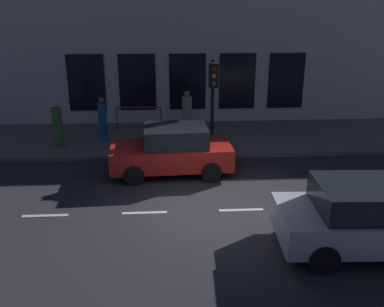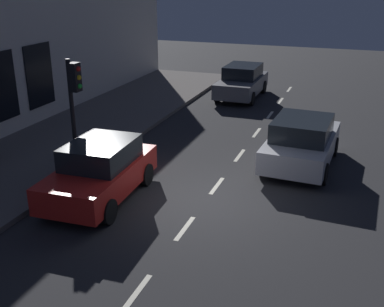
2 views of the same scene
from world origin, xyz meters
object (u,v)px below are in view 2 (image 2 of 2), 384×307
Objects in this scene: parked_car_2 at (302,142)px; parked_car_3 at (100,171)px; parked_car_0 at (242,81)px; traffic_light at (74,92)px.

parked_car_2 is 6.38m from parked_car_3.
parked_car_2 is at bearing 116.71° from parked_car_0.
parked_car_0 is 8.98m from parked_car_2.
traffic_light is 0.80× the size of parked_car_2.
parked_car_0 is at bearing -96.03° from parked_car_3.
parked_car_2 is (-6.37, -2.77, -1.69)m from traffic_light.
parked_car_0 and parked_car_3 have the same top height.
parked_car_0 is (-2.37, -10.81, -1.69)m from traffic_light.
traffic_light is 2.76m from parked_car_3.
parked_car_2 is at bearing -140.82° from parked_car_3.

